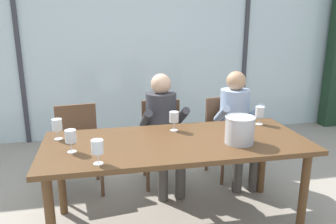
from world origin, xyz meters
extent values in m
plane|color=#9E9384|center=(0.00, 1.00, 0.00)|extent=(14.00, 14.00, 0.00)
cube|color=silver|center=(0.00, 2.42, 1.30)|extent=(7.36, 0.03, 2.60)
cube|color=#38383D|center=(-1.66, 2.40, 1.30)|extent=(0.06, 0.06, 2.60)
cube|color=#38383D|center=(1.66, 2.40, 1.30)|extent=(0.06, 0.06, 2.60)
cube|color=#568942|center=(0.00, 5.58, 0.91)|extent=(13.36, 2.40, 1.81)
cube|color=brown|center=(0.00, 0.00, 0.74)|extent=(2.16, 0.90, 0.04)
cylinder|color=brown|center=(-0.98, -0.35, 0.36)|extent=(0.07, 0.07, 0.72)
cylinder|color=brown|center=(0.98, -0.35, 0.36)|extent=(0.07, 0.07, 0.72)
cylinder|color=brown|center=(-0.98, 0.35, 0.36)|extent=(0.07, 0.07, 0.72)
cylinder|color=brown|center=(0.98, 0.35, 0.36)|extent=(0.07, 0.07, 0.72)
cube|color=brown|center=(-0.84, 0.76, 0.45)|extent=(0.49, 0.49, 0.03)
cube|color=brown|center=(-0.86, 0.96, 0.67)|extent=(0.42, 0.09, 0.42)
cylinder|color=brown|center=(-1.00, 0.55, 0.22)|extent=(0.04, 0.04, 0.43)
cylinder|color=brown|center=(-0.62, 0.59, 0.22)|extent=(0.04, 0.04, 0.43)
cylinder|color=brown|center=(-1.05, 0.92, 0.22)|extent=(0.04, 0.04, 0.43)
cylinder|color=brown|center=(-0.67, 0.97, 0.22)|extent=(0.04, 0.04, 0.43)
cube|color=brown|center=(0.04, 0.78, 0.45)|extent=(0.46, 0.46, 0.03)
cube|color=brown|center=(0.05, 0.98, 0.67)|extent=(0.42, 0.06, 0.42)
cylinder|color=brown|center=(-0.16, 0.60, 0.22)|extent=(0.04, 0.04, 0.43)
cylinder|color=brown|center=(0.22, 0.58, 0.22)|extent=(0.04, 0.04, 0.43)
cylinder|color=brown|center=(-0.14, 0.98, 0.22)|extent=(0.04, 0.04, 0.43)
cylinder|color=brown|center=(0.24, 0.96, 0.22)|extent=(0.04, 0.04, 0.43)
cube|color=brown|center=(0.80, 0.79, 0.45)|extent=(0.50, 0.50, 0.03)
cube|color=brown|center=(0.78, 0.99, 0.67)|extent=(0.42, 0.09, 0.42)
cylinder|color=brown|center=(0.64, 0.58, 0.22)|extent=(0.04, 0.04, 0.43)
cylinder|color=brown|center=(1.02, 0.63, 0.22)|extent=(0.04, 0.04, 0.43)
cylinder|color=brown|center=(0.59, 0.95, 0.22)|extent=(0.04, 0.04, 0.43)
cylinder|color=brown|center=(0.97, 1.01, 0.22)|extent=(0.04, 0.04, 0.43)
cylinder|color=#38383D|center=(0.02, 0.80, 0.74)|extent=(0.34, 0.34, 0.52)
sphere|color=#DBAD89|center=(0.02, 0.80, 1.09)|extent=(0.21, 0.21, 0.21)
cube|color=#47423D|center=(-0.06, 0.60, 0.48)|extent=(0.16, 0.41, 0.13)
cube|color=#47423D|center=(0.12, 0.61, 0.48)|extent=(0.16, 0.41, 0.13)
cylinder|color=#47423D|center=(-0.04, 0.40, 0.23)|extent=(0.10, 0.10, 0.46)
cylinder|color=#47423D|center=(0.14, 0.41, 0.23)|extent=(0.10, 0.10, 0.46)
cylinder|color=#38383D|center=(-0.16, 0.67, 0.76)|extent=(0.10, 0.33, 0.26)
cylinder|color=#38383D|center=(0.22, 0.70, 0.76)|extent=(0.10, 0.33, 0.26)
cylinder|color=#9EB2D1|center=(0.84, 0.80, 0.74)|extent=(0.33, 0.33, 0.52)
sphere|color=tan|center=(0.84, 0.80, 1.09)|extent=(0.21, 0.21, 0.21)
cube|color=#47423D|center=(0.75, 0.60, 0.48)|extent=(0.14, 0.40, 0.13)
cube|color=#47423D|center=(0.93, 0.60, 0.48)|extent=(0.14, 0.40, 0.13)
cylinder|color=#47423D|center=(0.74, 0.40, 0.23)|extent=(0.10, 0.10, 0.46)
cylinder|color=#47423D|center=(0.92, 0.40, 0.23)|extent=(0.10, 0.10, 0.46)
cylinder|color=#9EB2D1|center=(0.65, 0.69, 0.76)|extent=(0.09, 0.33, 0.26)
cylinder|color=#9EB2D1|center=(1.03, 0.68, 0.76)|extent=(0.09, 0.33, 0.26)
cylinder|color=#B7B7BC|center=(0.48, -0.15, 0.87)|extent=(0.23, 0.23, 0.21)
torus|color=silver|center=(0.48, -0.15, 0.98)|extent=(0.24, 0.24, 0.01)
cylinder|color=silver|center=(0.87, 0.28, 0.77)|extent=(0.07, 0.07, 0.00)
cylinder|color=silver|center=(0.87, 0.28, 0.81)|extent=(0.01, 0.01, 0.07)
cylinder|color=silver|center=(0.87, 0.28, 0.89)|extent=(0.08, 0.08, 0.09)
cylinder|color=#E0D184|center=(0.87, 0.28, 0.86)|extent=(0.07, 0.07, 0.04)
cylinder|color=silver|center=(0.04, 0.26, 0.77)|extent=(0.07, 0.07, 0.00)
cylinder|color=silver|center=(0.04, 0.26, 0.81)|extent=(0.01, 0.01, 0.07)
cylinder|color=silver|center=(0.04, 0.26, 0.89)|extent=(0.08, 0.08, 0.09)
cylinder|color=#E0D184|center=(0.04, 0.26, 0.86)|extent=(0.07, 0.07, 0.04)
cylinder|color=silver|center=(-0.63, -0.34, 0.77)|extent=(0.07, 0.07, 0.00)
cylinder|color=silver|center=(-0.63, -0.34, 0.81)|extent=(0.01, 0.01, 0.07)
cylinder|color=silver|center=(-0.63, -0.34, 0.89)|extent=(0.08, 0.08, 0.09)
cylinder|color=#E0D184|center=(-0.63, -0.34, 0.86)|extent=(0.07, 0.07, 0.04)
cylinder|color=silver|center=(-0.83, -0.08, 0.77)|extent=(0.07, 0.07, 0.00)
cylinder|color=silver|center=(-0.83, -0.08, 0.81)|extent=(0.01, 0.01, 0.07)
cylinder|color=silver|center=(-0.83, -0.08, 0.89)|extent=(0.08, 0.08, 0.09)
cylinder|color=maroon|center=(-0.83, -0.08, 0.86)|extent=(0.07, 0.07, 0.04)
cylinder|color=silver|center=(-0.96, 0.24, 0.77)|extent=(0.07, 0.07, 0.00)
cylinder|color=silver|center=(-0.96, 0.24, 0.81)|extent=(0.01, 0.01, 0.07)
cylinder|color=silver|center=(-0.96, 0.24, 0.89)|extent=(0.08, 0.08, 0.09)
cylinder|color=#560C1E|center=(-0.96, 0.24, 0.86)|extent=(0.07, 0.07, 0.04)
camera|label=1|loc=(-0.59, -2.49, 1.71)|focal=35.42mm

